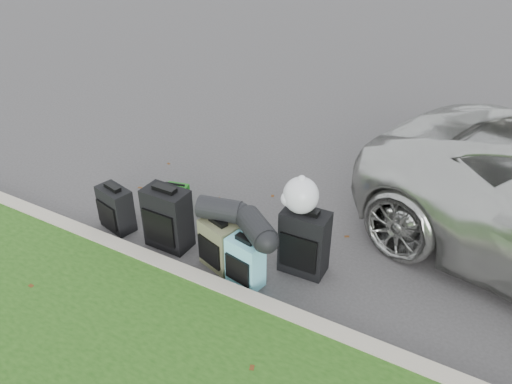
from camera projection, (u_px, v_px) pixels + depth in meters
The scene contains 12 objects.
ground at pixel (255, 241), 6.00m from camera, with size 120.00×120.00×0.00m, color #383535.
curb at pixel (208, 285), 5.22m from camera, with size 120.00×0.18×0.15m, color #9E937F.
suitcase_small_black at pixel (116, 209), 6.10m from camera, with size 0.45×0.25×0.56m, color black.
suitcase_large_black_left at pixel (168, 218), 5.75m from camera, with size 0.52×0.31×0.74m, color black.
suitcase_olive at pixel (219, 244), 5.47m from camera, with size 0.41×0.26×0.57m, color #45472F.
suitcase_teal at pixel (245, 262), 5.22m from camera, with size 0.39×0.23×0.55m, color #549DB4.
suitcase_large_black_right at pixel (304, 242), 5.36m from camera, with size 0.50×0.30×0.75m, color black.
tote_green at pixel (177, 198), 6.53m from camera, with size 0.29×0.23×0.33m, color #196817.
tote_navy at pixel (220, 223), 6.08m from camera, with size 0.26×0.20×0.28m, color navy.
duffel_left at pixel (220, 209), 5.32m from camera, with size 0.25×0.25×0.47m, color black.
duffel_right at pixel (256, 228), 5.04m from camera, with size 0.27×0.27×0.48m, color black.
trash_bag at pixel (301, 195), 5.11m from camera, with size 0.38×0.38×0.38m, color silver.
Camera 1 is at (2.39, -4.19, 3.62)m, focal length 35.00 mm.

